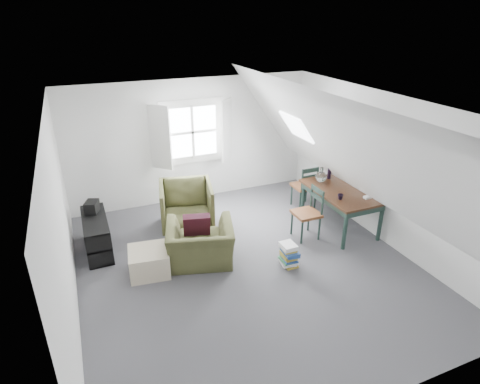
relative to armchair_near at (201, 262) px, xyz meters
name	(u,v)px	position (x,y,z in m)	size (l,w,h in m)	color
floor	(246,265)	(0.63, -0.36, 0.00)	(5.50, 5.50, 0.00)	#4D4C51
ceiling	(247,107)	(0.63, -0.36, 2.50)	(5.50, 5.50, 0.00)	white
wall_back	(192,141)	(0.63, 2.39, 1.25)	(5.00, 5.00, 0.00)	white
wall_front	(373,313)	(0.63, -3.11, 1.25)	(5.00, 5.00, 0.00)	white
wall_left	(61,226)	(-1.87, -0.36, 1.25)	(5.50, 5.50, 0.00)	white
wall_right	(383,169)	(3.13, -0.36, 1.25)	(5.50, 5.50, 0.00)	white
slope_left	(135,175)	(-0.92, -0.36, 1.78)	(5.50, 5.50, 0.00)	white
slope_right	(339,146)	(2.18, -0.36, 1.78)	(5.50, 5.50, 0.00)	white
dormer_window	(193,133)	(0.63, 2.31, 1.45)	(1.71, 0.35, 1.30)	white
skylight	(296,127)	(2.18, 0.94, 1.75)	(0.55, 0.75, 0.04)	white
armchair_near	(201,262)	(0.00, 0.00, 0.00)	(1.02, 0.89, 0.67)	#414324
armchair_far	(188,227)	(0.12, 1.18, 0.00)	(0.92, 0.95, 0.86)	#414324
throw_pillow	(197,225)	(0.00, 0.15, 0.59)	(0.42, 0.12, 0.42)	#3B101E
ottoman	(149,261)	(-0.81, 0.04, 0.19)	(0.58, 0.58, 0.39)	#C0B294
dining_table	(341,195)	(2.69, 0.10, 0.65)	(0.89, 1.49, 0.75)	black
demijohn	(321,176)	(2.54, 0.55, 0.86)	(0.21, 0.21, 0.29)	silver
vase_twigs	(329,173)	(2.79, 0.65, 0.87)	(0.07, 0.08, 0.55)	black
cup	(340,199)	(2.44, -0.20, 0.75)	(0.10, 0.10, 0.09)	black
paper_box	(367,197)	(2.89, -0.35, 0.77)	(0.12, 0.08, 0.04)	white
dining_chair_far	(305,186)	(2.53, 1.05, 0.47)	(0.43, 0.43, 0.91)	brown
dining_chair_near	(308,212)	(1.97, 0.03, 0.48)	(0.43, 0.43, 0.92)	brown
media_shelf	(97,237)	(-1.47, 0.97, 0.27)	(0.38, 1.15, 0.59)	black
electronics_box	(92,207)	(-1.47, 1.26, 0.68)	(0.19, 0.26, 0.21)	black
magazine_stack	(289,255)	(1.24, -0.62, 0.19)	(0.28, 0.33, 0.38)	#B29933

